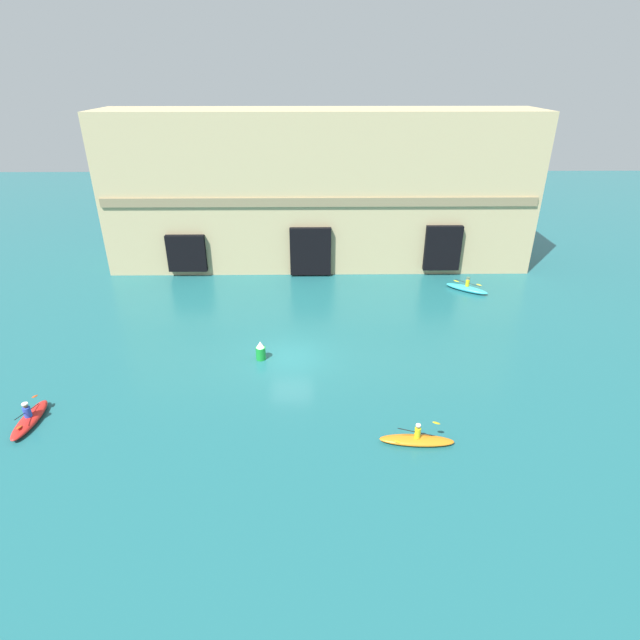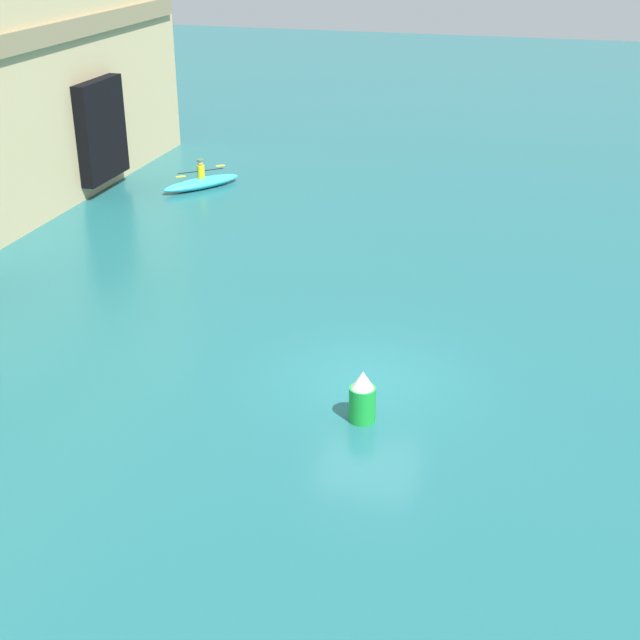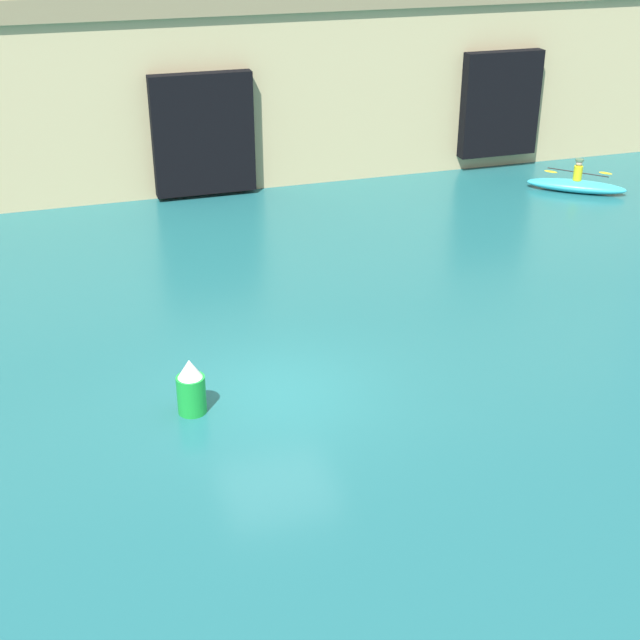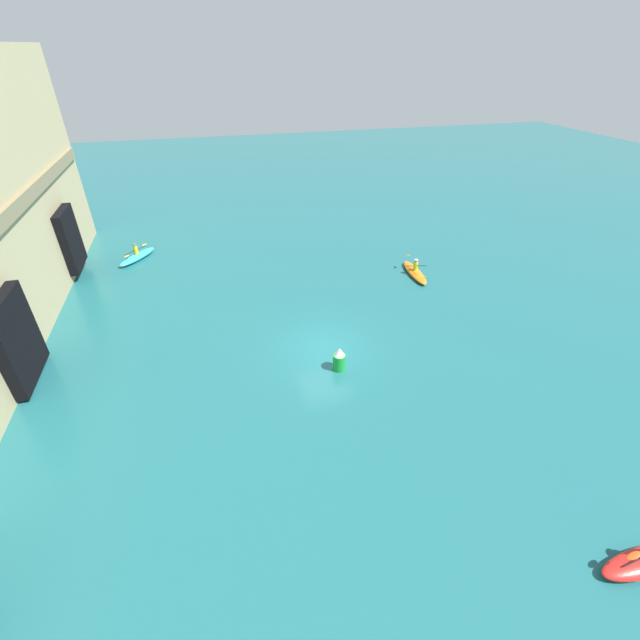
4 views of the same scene
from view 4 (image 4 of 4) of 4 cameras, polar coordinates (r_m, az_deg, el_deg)
name	(u,v)px [view 4 (image 4 of 4)]	position (r m, az deg, el deg)	size (l,w,h in m)	color
ground_plane	(324,347)	(21.05, 0.56, -3.67)	(120.00, 120.00, 0.00)	#1E6066
kayak_cyan	(137,256)	(32.38, -23.19, 7.82)	(3.14, 2.62, 1.14)	#33B2C6
kayak_orange	(415,272)	(28.38, 12.52, 6.28)	(3.47, 1.04, 1.11)	orange
marker_buoy	(339,359)	(19.41, 2.59, -5.28)	(0.58, 0.58, 1.18)	green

